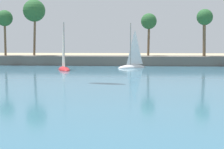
{
  "coord_description": "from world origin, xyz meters",
  "views": [
    {
      "loc": [
        0.7,
        -3.33,
        4.49
      ],
      "look_at": [
        -0.24,
        11.1,
        3.09
      ],
      "focal_mm": 54.4,
      "sensor_mm": 36.0,
      "label": 1
    }
  ],
  "objects": [
    {
      "name": "sea",
      "position": [
        0.0,
        54.34,
        0.03
      ],
      "size": [
        220.0,
        94.48,
        0.06
      ],
      "primitive_type": "cube",
      "color": "#386B84",
      "rests_on": "ground"
    },
    {
      "name": "palm_headland",
      "position": [
        -1.52,
        61.55,
        2.52
      ],
      "size": [
        94.18,
        6.0,
        12.56
      ],
      "color": "#605B54",
      "rests_on": "ground"
    },
    {
      "name": "sailboat_near_shore",
      "position": [
        -10.33,
        49.25,
        0.78
      ],
      "size": [
        3.41,
        5.75,
        8.0
      ],
      "color": "red",
      "rests_on": "sea"
    },
    {
      "name": "sailboat_mid_bay",
      "position": [
        0.37,
        54.42,
        0.79
      ],
      "size": [
        5.4,
        4.85,
        8.13
      ],
      "color": "white",
      "rests_on": "sea"
    }
  ]
}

